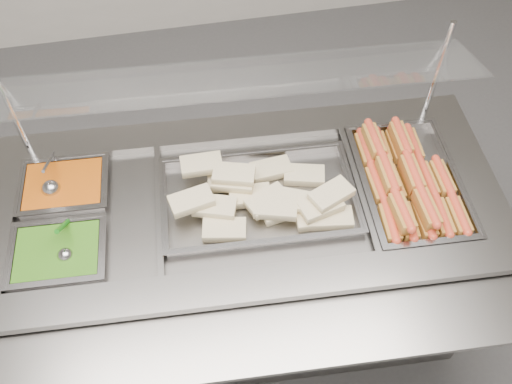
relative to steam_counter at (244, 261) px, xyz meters
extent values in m
cube|color=slate|center=(0.00, 0.00, -0.01)|extent=(1.67, 0.78, 0.79)
cube|color=gray|center=(-0.02, -0.32, 0.40)|extent=(1.71, 0.22, 0.03)
cube|color=gray|center=(0.02, 0.32, 0.40)|extent=(1.71, 0.22, 0.03)
cube|color=gray|center=(0.79, -0.05, 0.40)|extent=(0.15, 0.52, 0.03)
cube|color=black|center=(0.00, 0.00, 0.29)|extent=(1.50, 0.61, 0.02)
cube|color=gray|center=(0.39, -0.02, 0.41)|extent=(0.05, 0.52, 0.01)
cube|color=gray|center=(-0.27, 0.02, 0.41)|extent=(0.05, 0.52, 0.01)
cube|color=gray|center=(-0.03, -0.47, 0.37)|extent=(1.64, 0.33, 0.02)
cylinder|color=slate|center=(-0.75, -0.31, 0.34)|extent=(0.04, 0.24, 0.02)
cylinder|color=slate|center=(0.70, -0.40, 0.34)|extent=(0.04, 0.24, 0.02)
cylinder|color=silver|center=(-0.69, 0.34, 0.61)|extent=(0.02, 0.02, 0.40)
cylinder|color=silver|center=(0.73, 0.25, 0.61)|extent=(0.02, 0.02, 0.40)
cube|color=silver|center=(0.01, 0.19, 0.76)|extent=(1.51, 0.36, 0.08)
cube|color=#B44E0A|center=(-0.58, 0.17, 0.37)|extent=(0.27, 0.22, 0.08)
cube|color=#2B6B10|center=(-0.59, -0.09, 0.37)|extent=(0.27, 0.22, 0.08)
cube|color=#A06421|center=(0.44, -0.19, 0.39)|extent=(0.06, 0.14, 0.05)
cylinder|color=#D74C26|center=(0.44, -0.19, 0.41)|extent=(0.04, 0.15, 0.03)
cube|color=#A06421|center=(0.45, -0.03, 0.39)|extent=(0.05, 0.14, 0.05)
cylinder|color=#D74C26|center=(0.45, -0.03, 0.41)|extent=(0.03, 0.15, 0.03)
cube|color=#A06421|center=(0.46, 0.13, 0.39)|extent=(0.05, 0.14, 0.05)
cylinder|color=#D74C26|center=(0.46, 0.13, 0.41)|extent=(0.04, 0.15, 0.03)
cube|color=#A06421|center=(0.50, -0.19, 0.39)|extent=(0.06, 0.14, 0.05)
cylinder|color=#D74C26|center=(0.50, -0.19, 0.41)|extent=(0.04, 0.15, 0.03)
cube|color=#A06421|center=(0.51, -0.03, 0.39)|extent=(0.05, 0.14, 0.05)
cylinder|color=#D74C26|center=(0.51, -0.03, 0.41)|extent=(0.03, 0.15, 0.03)
cube|color=#A06421|center=(0.52, 0.13, 0.39)|extent=(0.06, 0.14, 0.05)
cylinder|color=#D74C26|center=(0.52, 0.13, 0.41)|extent=(0.04, 0.15, 0.03)
cube|color=#A06421|center=(0.56, -0.19, 0.39)|extent=(0.05, 0.14, 0.05)
cylinder|color=#D74C26|center=(0.56, -0.19, 0.41)|extent=(0.04, 0.15, 0.03)
cube|color=#A06421|center=(0.57, -0.04, 0.39)|extent=(0.05, 0.14, 0.05)
cylinder|color=#D74C26|center=(0.57, -0.04, 0.41)|extent=(0.03, 0.15, 0.03)
cube|color=#A06421|center=(0.58, 0.12, 0.39)|extent=(0.05, 0.14, 0.05)
cylinder|color=#D74C26|center=(0.58, 0.12, 0.41)|extent=(0.04, 0.15, 0.03)
cube|color=#A06421|center=(0.61, -0.20, 0.39)|extent=(0.06, 0.14, 0.05)
cylinder|color=#D74C26|center=(0.61, -0.20, 0.41)|extent=(0.04, 0.15, 0.03)
cube|color=#A06421|center=(0.62, -0.04, 0.39)|extent=(0.05, 0.14, 0.05)
cylinder|color=#D74C26|center=(0.62, -0.04, 0.41)|extent=(0.03, 0.15, 0.03)
cube|color=#A06421|center=(0.63, 0.12, 0.39)|extent=(0.06, 0.14, 0.05)
cylinder|color=#D74C26|center=(0.63, 0.12, 0.41)|extent=(0.04, 0.15, 0.03)
cube|color=#A06421|center=(0.67, -0.20, 0.39)|extent=(0.06, 0.14, 0.05)
cylinder|color=#D74C26|center=(0.67, -0.20, 0.41)|extent=(0.04, 0.15, 0.03)
cube|color=#A06421|center=(0.68, -0.04, 0.39)|extent=(0.05, 0.14, 0.05)
cylinder|color=#D74C26|center=(0.68, -0.04, 0.41)|extent=(0.03, 0.15, 0.03)
cube|color=#A06421|center=(0.48, -0.18, 0.44)|extent=(0.05, 0.14, 0.05)
cylinder|color=#D74C26|center=(0.48, -0.18, 0.46)|extent=(0.03, 0.15, 0.03)
cube|color=#A06421|center=(0.48, -0.03, 0.44)|extent=(0.05, 0.14, 0.05)
cylinder|color=#D74C26|center=(0.48, -0.03, 0.46)|extent=(0.03, 0.15, 0.03)
cube|color=#A06421|center=(0.49, 0.13, 0.44)|extent=(0.05, 0.14, 0.05)
cylinder|color=#D74C26|center=(0.49, 0.13, 0.46)|extent=(0.03, 0.15, 0.03)
cube|color=#A06421|center=(0.56, -0.18, 0.44)|extent=(0.05, 0.14, 0.05)
cylinder|color=#D74C26|center=(0.56, -0.18, 0.46)|extent=(0.03, 0.15, 0.03)
cube|color=#A06421|center=(0.56, -0.04, 0.44)|extent=(0.05, 0.14, 0.05)
cylinder|color=#D74C26|center=(0.56, -0.04, 0.46)|extent=(0.04, 0.15, 0.03)
cube|color=#A06421|center=(0.58, 0.12, 0.44)|extent=(0.05, 0.14, 0.05)
cylinder|color=#D74C26|center=(0.58, 0.12, 0.46)|extent=(0.04, 0.15, 0.03)
cube|color=tan|center=(0.22, -0.12, 0.40)|extent=(0.14, 0.08, 0.03)
cube|color=tan|center=(0.03, 0.00, 0.41)|extent=(0.14, 0.08, 0.03)
cube|color=tan|center=(-0.03, 0.08, 0.40)|extent=(0.14, 0.09, 0.03)
cube|color=tan|center=(0.12, 0.10, 0.40)|extent=(0.14, 0.09, 0.03)
cube|color=tan|center=(0.12, -0.07, 0.40)|extent=(0.15, 0.10, 0.03)
cube|color=tan|center=(-0.08, -0.11, 0.40)|extent=(0.15, 0.10, 0.03)
cube|color=tan|center=(0.22, 0.06, 0.40)|extent=(0.15, 0.11, 0.03)
cube|color=tan|center=(0.27, -0.13, 0.40)|extent=(0.15, 0.10, 0.03)
cube|color=tan|center=(-0.10, -0.03, 0.43)|extent=(0.15, 0.12, 0.03)
cube|color=tan|center=(-0.02, 0.05, 0.43)|extent=(0.15, 0.11, 0.03)
cube|color=tan|center=(0.09, -0.08, 0.43)|extent=(0.15, 0.11, 0.03)
cube|color=tan|center=(0.07, -0.04, 0.43)|extent=(0.16, 0.13, 0.03)
cube|color=tan|center=(0.15, -0.06, 0.43)|extent=(0.16, 0.13, 0.03)
cube|color=tan|center=(0.24, -0.10, 0.43)|extent=(0.15, 0.11, 0.03)
cube|color=tan|center=(-0.17, -0.02, 0.46)|extent=(0.15, 0.10, 0.03)
cube|color=tan|center=(-0.02, 0.06, 0.46)|extent=(0.15, 0.11, 0.03)
cube|color=tan|center=(0.27, -0.08, 0.46)|extent=(0.16, 0.13, 0.03)
cube|color=tan|center=(-0.11, 0.12, 0.46)|extent=(0.14, 0.08, 0.03)
sphere|color=#A9A9AE|center=(-0.61, 0.15, 0.41)|extent=(0.06, 0.06, 0.06)
cylinder|color=#A9A9AE|center=(-0.61, 0.22, 0.47)|extent=(0.02, 0.15, 0.08)
sphere|color=#A9A9AE|center=(-0.57, -0.11, 0.41)|extent=(0.05, 0.05, 0.05)
cylinder|color=#167214|center=(-0.56, -0.04, 0.46)|extent=(0.02, 0.12, 0.11)
camera|label=1|loc=(-0.17, -1.11, 1.90)|focal=40.00mm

